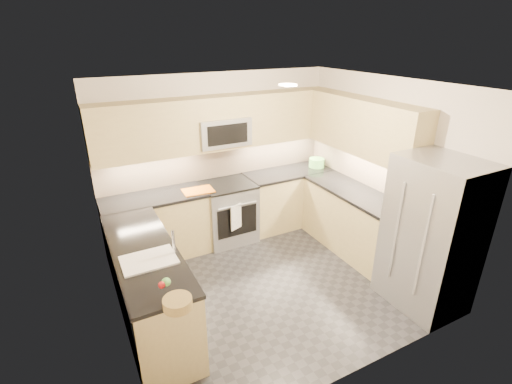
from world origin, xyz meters
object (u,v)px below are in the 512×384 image
Objects in this scene: microwave at (222,131)px; cutting_board at (198,191)px; refrigerator at (431,235)px; gas_range at (228,212)px; utensil_bowl at (317,163)px; fruit_basket at (178,303)px.

cutting_board is at bearing -156.73° from microwave.
refrigerator reaches higher than cutting_board.
gas_range is 0.70m from cutting_board.
refrigerator is at bearing -93.91° from utensil_bowl.
fruit_basket reaches higher than cutting_board.
microwave is at bearing 90.00° from gas_range.
utensil_bowl is at bearing 1.92° from cutting_board.
microwave is 1.76m from utensil_bowl.
utensil_bowl reaches higher than fruit_basket.
microwave is (0.00, 0.12, 1.24)m from gas_range.
cutting_board is (-1.93, 2.34, 0.05)m from refrigerator.
gas_range is 2.13× the size of cutting_board.
gas_range is 2.86m from refrigerator.
refrigerator is at bearing -60.38° from microwave.
utensil_bowl is at bearing -4.89° from microwave.
refrigerator is 3.04m from cutting_board.
refrigerator is at bearing -59.12° from gas_range.
gas_range is 1.25m from microwave.
microwave is 2.92m from fruit_basket.
gas_range is 2.77m from fruit_basket.
refrigerator is 7.13× the size of utensil_bowl.
microwave is at bearing 23.27° from cutting_board.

